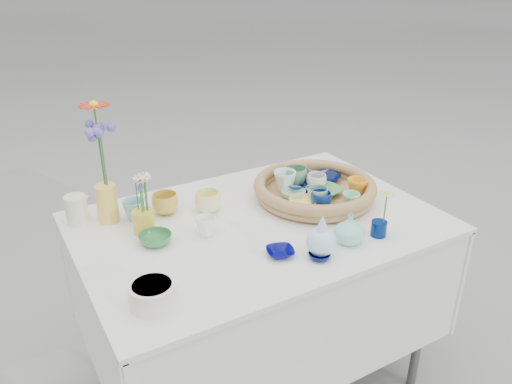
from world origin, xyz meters
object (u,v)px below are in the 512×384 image
wicker_tray (315,189)px  tall_vase_yellow (107,203)px  display_table (258,379)px  bud_vase_seafoam (350,229)px

wicker_tray → tall_vase_yellow: bearing=163.7°
display_table → bud_vase_seafoam: 0.88m
display_table → wicker_tray: bearing=10.1°
wicker_tray → bud_vase_seafoam: bearing=-106.9°
display_table → tall_vase_yellow: tall_vase_yellow is taller
display_table → bud_vase_seafoam: (0.18, -0.28, 0.82)m
display_table → wicker_tray: (0.28, 0.05, 0.80)m
display_table → tall_vase_yellow: size_ratio=9.11×
display_table → bud_vase_seafoam: size_ratio=12.14×
wicker_tray → display_table: bearing=-169.9°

